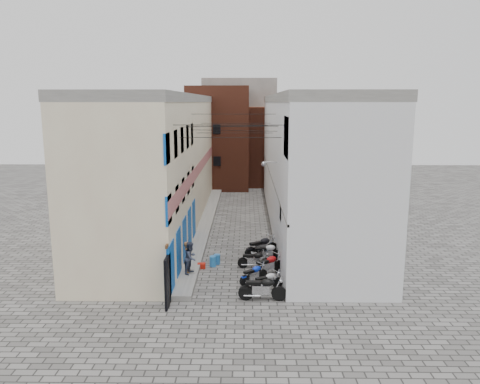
{
  "coord_description": "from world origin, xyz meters",
  "views": [
    {
      "loc": [
        0.78,
        -18.94,
        8.51
      ],
      "look_at": [
        0.38,
        9.59,
        3.0
      ],
      "focal_mm": 35.0,
      "sensor_mm": 36.0,
      "label": 1
    }
  ],
  "objects_px": {
    "motorcycle_b": "(267,280)",
    "motorcycle_f": "(267,251)",
    "person_b": "(191,258)",
    "motorcycle_a": "(262,287)",
    "motorcycle_c": "(254,273)",
    "motorcycle_g": "(262,246)",
    "water_jug_far": "(217,259)",
    "person_a": "(188,257)",
    "red_crate": "(201,266)",
    "motorcycle_e": "(254,259)",
    "motorcycle_d": "(268,264)",
    "water_jug_near": "(213,261)"
  },
  "relations": [
    {
      "from": "motorcycle_c",
      "to": "motorcycle_g",
      "type": "bearing_deg",
      "value": 131.04
    },
    {
      "from": "motorcycle_a",
      "to": "red_crate",
      "type": "xyz_separation_m",
      "value": [
        -3.04,
        3.97,
        -0.48
      ]
    },
    {
      "from": "motorcycle_b",
      "to": "motorcycle_f",
      "type": "distance_m",
      "value": 4.04
    },
    {
      "from": "motorcycle_b",
      "to": "motorcycle_f",
      "type": "xyz_separation_m",
      "value": [
        0.16,
        4.03,
        0.06
      ]
    },
    {
      "from": "motorcycle_d",
      "to": "red_crate",
      "type": "relative_size",
      "value": 4.77
    },
    {
      "from": "motorcycle_d",
      "to": "motorcycle_f",
      "type": "relative_size",
      "value": 1.04
    },
    {
      "from": "motorcycle_d",
      "to": "person_b",
      "type": "xyz_separation_m",
      "value": [
        -3.8,
        -0.45,
        0.47
      ]
    },
    {
      "from": "motorcycle_a",
      "to": "water_jug_near",
      "type": "height_order",
      "value": "motorcycle_a"
    },
    {
      "from": "motorcycle_e",
      "to": "person_a",
      "type": "xyz_separation_m",
      "value": [
        -3.3,
        -1.25,
        0.51
      ]
    },
    {
      "from": "motorcycle_b",
      "to": "water_jug_near",
      "type": "height_order",
      "value": "motorcycle_b"
    },
    {
      "from": "motorcycle_e",
      "to": "red_crate",
      "type": "distance_m",
      "value": 2.79
    },
    {
      "from": "water_jug_near",
      "to": "red_crate",
      "type": "height_order",
      "value": "water_jug_near"
    },
    {
      "from": "person_a",
      "to": "motorcycle_e",
      "type": "bearing_deg",
      "value": -65.11
    },
    {
      "from": "motorcycle_e",
      "to": "person_b",
      "type": "distance_m",
      "value": 3.49
    },
    {
      "from": "water_jug_far",
      "to": "motorcycle_e",
      "type": "bearing_deg",
      "value": -17.01
    },
    {
      "from": "water_jug_far",
      "to": "motorcycle_g",
      "type": "bearing_deg",
      "value": 27.85
    },
    {
      "from": "water_jug_far",
      "to": "motorcycle_b",
      "type": "bearing_deg",
      "value": -54.71
    },
    {
      "from": "person_a",
      "to": "water_jug_near",
      "type": "relative_size",
      "value": 2.81
    },
    {
      "from": "motorcycle_b",
      "to": "person_b",
      "type": "height_order",
      "value": "person_b"
    },
    {
      "from": "motorcycle_b",
      "to": "motorcycle_f",
      "type": "bearing_deg",
      "value": 148.09
    },
    {
      "from": "person_a",
      "to": "water_jug_far",
      "type": "bearing_deg",
      "value": -31.23
    },
    {
      "from": "motorcycle_c",
      "to": "water_jug_near",
      "type": "height_order",
      "value": "motorcycle_c"
    },
    {
      "from": "red_crate",
      "to": "motorcycle_f",
      "type": "bearing_deg",
      "value": 18.31
    },
    {
      "from": "person_b",
      "to": "water_jug_near",
      "type": "distance_m",
      "value": 2.08
    },
    {
      "from": "motorcycle_b",
      "to": "person_a",
      "type": "height_order",
      "value": "person_a"
    },
    {
      "from": "motorcycle_b",
      "to": "motorcycle_e",
      "type": "xyz_separation_m",
      "value": [
        -0.53,
        2.95,
        0.02
      ]
    },
    {
      "from": "motorcycle_a",
      "to": "person_a",
      "type": "height_order",
      "value": "person_a"
    },
    {
      "from": "motorcycle_b",
      "to": "person_b",
      "type": "distance_m",
      "value": 4.0
    },
    {
      "from": "motorcycle_a",
      "to": "motorcycle_d",
      "type": "xyz_separation_m",
      "value": [
        0.39,
        3.04,
        -0.04
      ]
    },
    {
      "from": "water_jug_far",
      "to": "red_crate",
      "type": "relative_size",
      "value": 1.26
    },
    {
      "from": "motorcycle_a",
      "to": "motorcycle_f",
      "type": "height_order",
      "value": "motorcycle_a"
    },
    {
      "from": "motorcycle_b",
      "to": "motorcycle_d",
      "type": "height_order",
      "value": "motorcycle_d"
    },
    {
      "from": "motorcycle_f",
      "to": "person_b",
      "type": "height_order",
      "value": "person_b"
    },
    {
      "from": "motorcycle_g",
      "to": "person_a",
      "type": "height_order",
      "value": "person_a"
    },
    {
      "from": "motorcycle_e",
      "to": "water_jug_near",
      "type": "relative_size",
      "value": 3.21
    },
    {
      "from": "water_jug_near",
      "to": "person_a",
      "type": "bearing_deg",
      "value": -126.84
    },
    {
      "from": "person_a",
      "to": "water_jug_far",
      "type": "xyz_separation_m",
      "value": [
        1.32,
        1.86,
        -0.76
      ]
    },
    {
      "from": "motorcycle_c",
      "to": "red_crate",
      "type": "distance_m",
      "value": 3.36
    },
    {
      "from": "motorcycle_c",
      "to": "person_a",
      "type": "distance_m",
      "value": 3.37
    },
    {
      "from": "water_jug_near",
      "to": "water_jug_far",
      "type": "xyz_separation_m",
      "value": [
        0.2,
        0.37,
        -0.01
      ]
    },
    {
      "from": "motorcycle_d",
      "to": "motorcycle_g",
      "type": "xyz_separation_m",
      "value": [
        -0.24,
        2.87,
        0.06
      ]
    },
    {
      "from": "motorcycle_g",
      "to": "water_jug_far",
      "type": "height_order",
      "value": "motorcycle_g"
    },
    {
      "from": "motorcycle_g",
      "to": "motorcycle_f",
      "type": "bearing_deg",
      "value": -16.45
    },
    {
      "from": "red_crate",
      "to": "person_a",
      "type": "bearing_deg",
      "value": -114.43
    },
    {
      "from": "motorcycle_c",
      "to": "person_a",
      "type": "relative_size",
      "value": 1.1
    },
    {
      "from": "person_b",
      "to": "red_crate",
      "type": "xyz_separation_m",
      "value": [
        0.38,
        1.38,
        -0.92
      ]
    },
    {
      "from": "motorcycle_c",
      "to": "motorcycle_f",
      "type": "relative_size",
      "value": 0.89
    },
    {
      "from": "motorcycle_a",
      "to": "motorcycle_c",
      "type": "distance_m",
      "value": 2.02
    },
    {
      "from": "motorcycle_a",
      "to": "motorcycle_b",
      "type": "distance_m",
      "value": 1.12
    },
    {
      "from": "motorcycle_a",
      "to": "motorcycle_e",
      "type": "height_order",
      "value": "motorcycle_a"
    }
  ]
}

